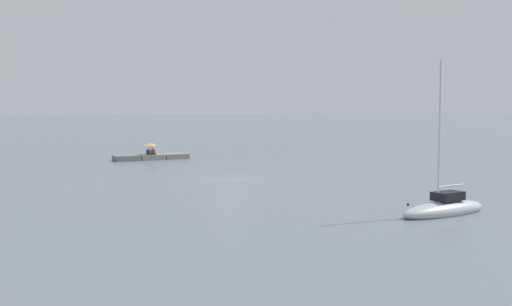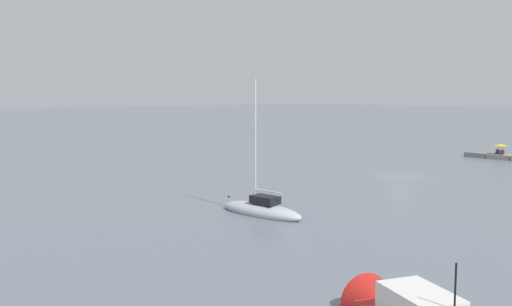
% 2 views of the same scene
% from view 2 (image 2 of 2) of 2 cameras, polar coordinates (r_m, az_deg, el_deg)
% --- Properties ---
extents(ground_plane, '(500.00, 500.00, 0.00)m').
position_cam_2_polar(ground_plane, '(53.56, 14.77, -2.32)').
color(ground_plane, slate).
extents(seawall_pier, '(8.19, 1.94, 0.57)m').
position_cam_2_polar(seawall_pier, '(71.12, 23.81, -0.35)').
color(seawall_pier, gray).
rests_on(seawall_pier, ground_plane).
extents(person_seated_maroon_left, '(0.41, 0.61, 0.73)m').
position_cam_2_polar(person_seated_maroon_left, '(70.88, 23.92, 0.06)').
color(person_seated_maroon_left, '#1E2333').
rests_on(person_seated_maroon_left, seawall_pier).
extents(person_seated_blue_right, '(0.41, 0.61, 0.73)m').
position_cam_2_polar(person_seated_blue_right, '(71.07, 23.49, 0.10)').
color(person_seated_blue_right, '#1E2333').
rests_on(person_seated_blue_right, seawall_pier).
extents(umbrella_open_yellow, '(1.44, 1.44, 1.31)m').
position_cam_2_polar(umbrella_open_yellow, '(70.95, 23.75, 0.78)').
color(umbrella_open_yellow, black).
rests_on(umbrella_open_yellow, seawall_pier).
extents(sailboat_grey_far, '(6.48, 2.55, 8.94)m').
position_cam_2_polar(sailboat_grey_far, '(35.63, 0.57, -5.85)').
color(sailboat_grey_far, '#ADB2B7').
rests_on(sailboat_grey_far, ground_plane).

